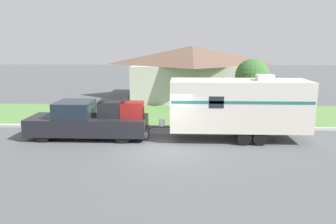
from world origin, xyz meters
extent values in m
plane|color=#515456|center=(0.00, 0.00, 0.00)|extent=(120.00, 120.00, 0.00)
cube|color=#ADADA8|center=(0.00, 3.75, 0.07)|extent=(80.00, 0.30, 0.14)
cube|color=#568442|center=(0.00, 7.40, 0.01)|extent=(80.00, 7.00, 0.03)
cube|color=#B2B2A8|center=(1.67, 14.49, 1.51)|extent=(9.92, 7.37, 3.02)
pyramid|color=brown|center=(1.67, 14.49, 3.81)|extent=(10.71, 7.96, 1.57)
cube|color=#4C3828|center=(1.67, 10.84, 1.05)|extent=(1.00, 0.06, 2.10)
cylinder|color=black|center=(-6.10, 0.85, 0.45)|extent=(0.90, 0.28, 0.90)
cylinder|color=black|center=(-6.10, 2.57, 0.45)|extent=(0.90, 0.28, 0.90)
cylinder|color=black|center=(-2.10, 0.85, 0.45)|extent=(0.90, 0.28, 0.90)
cylinder|color=black|center=(-2.10, 2.57, 0.45)|extent=(0.90, 0.28, 0.90)
cube|color=black|center=(-5.33, 1.71, 0.68)|extent=(3.48, 2.08, 0.86)
cube|color=#19232D|center=(-4.70, 1.71, 1.51)|extent=(1.81, 1.91, 0.80)
cube|color=black|center=(-2.30, 1.71, 0.68)|extent=(2.57, 2.08, 0.86)
cube|color=#333333|center=(-0.95, 1.71, 0.37)|extent=(0.12, 1.87, 0.20)
cube|color=black|center=(-2.86, 1.71, 1.51)|extent=(1.15, 0.87, 0.80)
cube|color=black|center=(-3.23, 1.71, 1.99)|extent=(0.10, 0.96, 0.08)
cube|color=maroon|center=(-1.73, 1.71, 1.51)|extent=(1.15, 0.87, 0.80)
cube|color=black|center=(-2.10, 1.71, 1.99)|extent=(0.10, 0.96, 0.08)
cylinder|color=black|center=(3.82, 0.74, 0.34)|extent=(0.69, 0.22, 0.69)
cylinder|color=black|center=(3.82, 2.68, 0.34)|extent=(0.69, 0.22, 0.69)
cylinder|color=black|center=(4.58, 0.74, 0.34)|extent=(0.69, 0.22, 0.69)
cylinder|color=black|center=(4.58, 2.68, 0.34)|extent=(0.69, 0.22, 0.69)
cube|color=beige|center=(3.66, 1.71, 1.81)|extent=(6.82, 2.22, 2.47)
cube|color=#1E6660|center=(3.66, 0.59, 2.12)|extent=(6.68, 0.01, 0.14)
cube|color=#383838|center=(-0.26, 1.71, 0.62)|extent=(1.01, 0.12, 0.10)
cylinder|color=silver|center=(-0.20, 1.71, 0.85)|extent=(0.28, 0.28, 0.36)
cube|color=silver|center=(4.89, 1.71, 3.18)|extent=(0.80, 0.68, 0.28)
cube|color=#19232D|center=(2.43, 0.59, 2.12)|extent=(0.70, 0.01, 0.56)
cylinder|color=brown|center=(7.85, 4.44, 0.58)|extent=(0.09, 0.09, 1.15)
cube|color=black|center=(7.85, 4.44, 1.26)|extent=(0.48, 0.20, 0.22)
cylinder|color=brown|center=(5.41, 7.13, 0.94)|extent=(0.24, 0.24, 1.88)
sphere|color=#38662D|center=(5.41, 7.13, 2.71)|extent=(2.23, 2.23, 2.23)
camera|label=1|loc=(0.80, -14.56, 4.84)|focal=35.00mm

